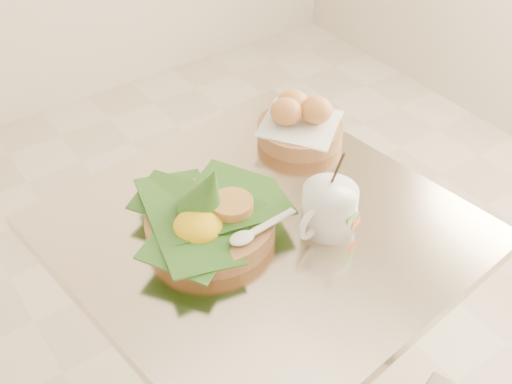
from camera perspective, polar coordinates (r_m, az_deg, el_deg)
cafe_table at (r=1.37m, az=0.46°, el=-9.78°), size 0.78×0.78×0.75m
rice_basket at (r=1.18m, az=-4.12°, el=-2.23°), size 0.30×0.30×0.15m
bread_basket at (r=1.42m, az=3.87°, el=6.21°), size 0.22×0.22×0.10m
coffee_mug at (r=1.19m, az=6.45°, el=-1.46°), size 0.14×0.11×0.18m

